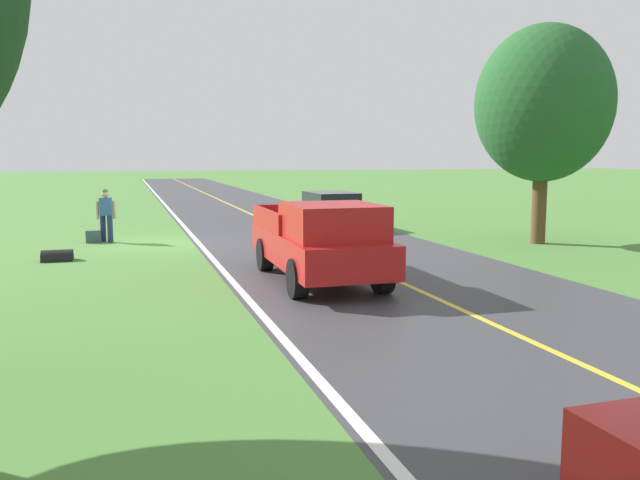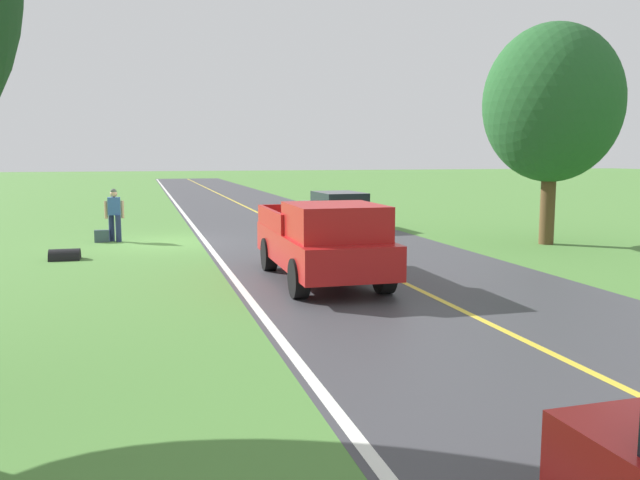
# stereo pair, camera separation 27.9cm
# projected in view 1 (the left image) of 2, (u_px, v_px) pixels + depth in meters

# --- Properties ---
(ground_plane) EXTENTS (200.00, 200.00, 0.00)m
(ground_plane) POSITION_uv_depth(u_px,v_px,m) (158.00, 243.00, 21.05)
(ground_plane) COLOR #4C7F38
(road_surface) EXTENTS (7.56, 120.00, 0.00)m
(road_surface) POSITION_uv_depth(u_px,v_px,m) (303.00, 238.00, 22.45)
(road_surface) COLOR #3D3D42
(road_surface) RESTS_ON ground
(lane_edge_line) EXTENTS (0.16, 117.60, 0.00)m
(lane_edge_line) POSITION_uv_depth(u_px,v_px,m) (197.00, 242.00, 21.41)
(lane_edge_line) COLOR silver
(lane_edge_line) RESTS_ON ground
(lane_centre_line) EXTENTS (0.14, 117.60, 0.00)m
(lane_centre_line) POSITION_uv_depth(u_px,v_px,m) (303.00, 238.00, 22.45)
(lane_centre_line) COLOR gold
(lane_centre_line) RESTS_ON ground
(hitchhiker_walking) EXTENTS (0.62, 0.51, 1.75)m
(hitchhiker_walking) POSITION_uv_depth(u_px,v_px,m) (106.00, 212.00, 21.21)
(hitchhiker_walking) COLOR navy
(hitchhiker_walking) RESTS_ON ground
(suitcase_carried) EXTENTS (0.46, 0.20, 0.40)m
(suitcase_carried) POSITION_uv_depth(u_px,v_px,m) (93.00, 237.00, 21.11)
(suitcase_carried) COLOR #384C56
(suitcase_carried) RESTS_ON ground
(pickup_truck_passing) EXTENTS (2.15, 5.43, 1.82)m
(pickup_truck_passing) POSITION_uv_depth(u_px,v_px,m) (321.00, 240.00, 14.42)
(pickup_truck_passing) COLOR #B21919
(pickup_truck_passing) RESTS_ON ground
(tree_far_side_near) EXTENTS (4.27, 4.27, 6.90)m
(tree_far_side_near) POSITION_uv_depth(u_px,v_px,m) (543.00, 104.00, 20.47)
(tree_far_side_near) COLOR brown
(tree_far_side_near) RESTS_ON ground
(sedan_near_oncoming) EXTENTS (2.05, 4.46, 1.41)m
(sedan_near_oncoming) POSITION_uv_depth(u_px,v_px,m) (330.00, 209.00, 25.42)
(sedan_near_oncoming) COLOR #66754C
(sedan_near_oncoming) RESTS_ON ground
(drainage_culvert) EXTENTS (0.80, 0.60, 0.60)m
(drainage_culvert) POSITION_uv_depth(u_px,v_px,m) (58.00, 261.00, 17.55)
(drainage_culvert) COLOR black
(drainage_culvert) RESTS_ON ground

